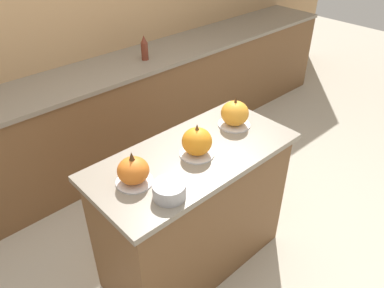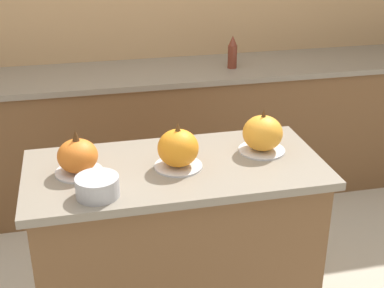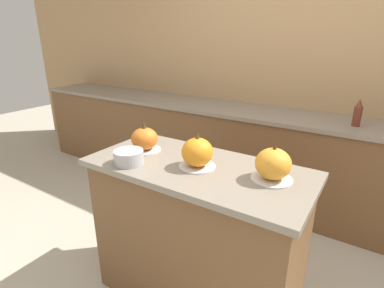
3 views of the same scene
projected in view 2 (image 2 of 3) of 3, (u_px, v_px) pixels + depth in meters
The scene contains 8 objects.
wall_back at pixel (125, 10), 3.59m from camera, with size 8.00×0.06×2.50m.
kitchen_island at pixel (177, 256), 2.40m from camera, with size 1.24×0.59×0.92m.
back_counter at pixel (137, 137), 3.62m from camera, with size 6.00×0.60×0.92m.
pumpkin_cake_left at pixel (78, 157), 2.12m from camera, with size 0.19×0.19×0.19m.
pumpkin_cake_center at pixel (178, 149), 2.17m from camera, with size 0.20×0.20×0.20m.
pumpkin_cake_right at pixel (263, 134), 2.31m from camera, with size 0.20×0.20×0.20m.
bottle_tall at pixel (232, 53), 3.47m from camera, with size 0.06×0.06×0.22m.
mixing_bowl at pixel (97, 187), 1.97m from camera, with size 0.16×0.16×0.08m.
Camera 2 is at (-0.37, -1.94, 1.92)m, focal length 50.00 mm.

